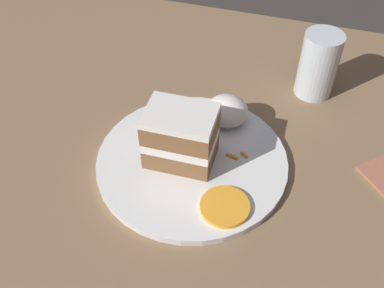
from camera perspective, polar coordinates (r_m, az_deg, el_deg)
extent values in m
plane|color=#38332D|center=(0.66, -2.61, -6.50)|extent=(6.00, 6.00, 0.00)
cube|color=#846647|center=(0.64, -2.67, -5.45)|extent=(1.38, 0.94, 0.04)
cylinder|color=white|center=(0.64, 0.00, -2.18)|extent=(0.27, 0.27, 0.01)
cube|color=brown|center=(0.63, -1.41, -0.78)|extent=(0.10, 0.07, 0.03)
cube|color=white|center=(0.61, -1.45, 0.65)|extent=(0.10, 0.07, 0.01)
cube|color=brown|center=(0.60, -1.49, 2.16)|extent=(0.10, 0.07, 0.03)
cube|color=white|center=(0.58, -1.52, 3.59)|extent=(0.10, 0.07, 0.01)
ellipsoid|color=white|center=(0.68, 4.49, 4.22)|extent=(0.06, 0.06, 0.05)
cylinder|color=orange|center=(0.58, 4.20, -7.92)|extent=(0.07, 0.07, 0.01)
cube|color=orange|center=(0.70, 0.28, 3.34)|extent=(0.01, 0.02, 0.00)
cube|color=orange|center=(0.69, 1.23, 2.65)|extent=(0.02, 0.02, 0.00)
cube|color=orange|center=(0.65, 6.66, -1.41)|extent=(0.01, 0.01, 0.00)
cube|color=orange|center=(0.64, 5.09, -1.60)|extent=(0.02, 0.01, 0.00)
cylinder|color=silver|center=(0.76, 15.74, 9.66)|extent=(0.06, 0.06, 0.11)
cylinder|color=silver|center=(0.78, 15.23, 7.56)|extent=(0.05, 0.05, 0.04)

